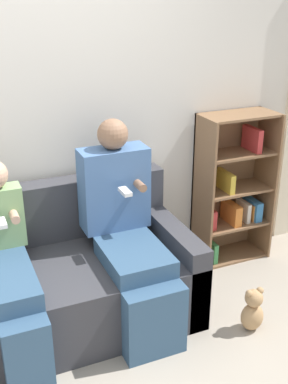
% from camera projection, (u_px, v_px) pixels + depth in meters
% --- Properties ---
extents(ground_plane, '(14.00, 14.00, 0.00)m').
position_uv_depth(ground_plane, '(64.00, 381.00, 2.68)').
color(ground_plane, '#9E9384').
extents(back_wall, '(10.00, 0.06, 2.55)m').
position_uv_depth(back_wall, '(10.00, 117.00, 3.02)').
color(back_wall, silver).
rests_on(back_wall, ground_plane).
extents(couch, '(2.17, 0.86, 0.85)m').
position_uv_depth(couch, '(20.00, 292.00, 2.98)').
color(couch, '#38383D').
rests_on(couch, ground_plane).
extents(adult_seated, '(0.44, 0.81, 1.29)m').
position_uv_depth(adult_seated, '(126.00, 225.00, 3.00)').
color(adult_seated, '#335170').
rests_on(adult_seated, ground_plane).
extents(child_seated, '(0.30, 0.83, 1.11)m').
position_uv_depth(child_seated, '(10.00, 268.00, 2.73)').
color(child_seated, '#335170').
rests_on(child_seated, ground_plane).
extents(bookshelf, '(0.58, 0.31, 1.18)m').
position_uv_depth(bookshelf, '(232.00, 191.00, 3.75)').
color(bookshelf, brown).
rests_on(bookshelf, ground_plane).
extents(teddy_bear, '(0.15, 0.12, 0.30)m').
position_uv_depth(teddy_bear, '(253.00, 310.00, 3.04)').
color(teddy_bear, tan).
rests_on(teddy_bear, ground_plane).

